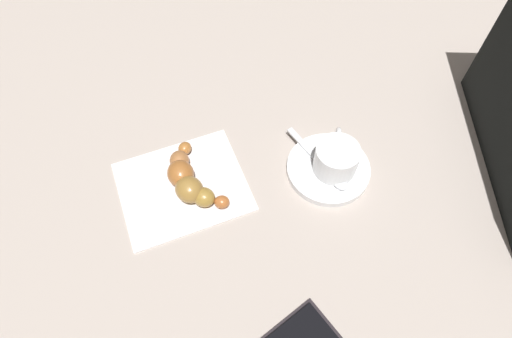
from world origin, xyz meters
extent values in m
plane|color=#AEA096|center=(0.00, 0.00, 0.00)|extent=(1.80, 1.80, 0.00)
cylinder|color=white|center=(-0.12, -0.02, 0.01)|extent=(0.12, 0.12, 0.01)
cylinder|color=white|center=(-0.13, -0.01, 0.03)|extent=(0.06, 0.06, 0.05)
cylinder|color=#402413|center=(-0.13, -0.01, 0.04)|extent=(0.05, 0.05, 0.00)
torus|color=white|center=(-0.14, -0.05, 0.04)|extent=(0.02, 0.03, 0.03)
cube|color=silver|center=(-0.10, -0.05, 0.01)|extent=(0.06, 0.10, 0.00)
ellipsoid|color=silver|center=(-0.13, 0.01, 0.02)|extent=(0.03, 0.03, 0.01)
cube|color=white|center=(-0.14, -0.04, 0.01)|extent=(0.05, 0.06, 0.01)
cube|color=white|center=(0.09, -0.02, 0.00)|extent=(0.21, 0.19, 0.00)
ellipsoid|color=#A8672F|center=(0.09, -0.08, 0.01)|extent=(0.03, 0.03, 0.02)
ellipsoid|color=#A16739|center=(0.09, -0.05, 0.02)|extent=(0.03, 0.04, 0.03)
ellipsoid|color=#9E5D2B|center=(0.09, -0.03, 0.02)|extent=(0.05, 0.05, 0.03)
ellipsoid|color=olive|center=(0.08, 0.00, 0.02)|extent=(0.06, 0.06, 0.03)
ellipsoid|color=olive|center=(0.06, 0.01, 0.02)|extent=(0.04, 0.04, 0.03)
ellipsoid|color=#AA5D2D|center=(0.04, 0.02, 0.01)|extent=(0.02, 0.02, 0.02)
camera|label=1|loc=(0.03, 0.30, 0.54)|focal=30.26mm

